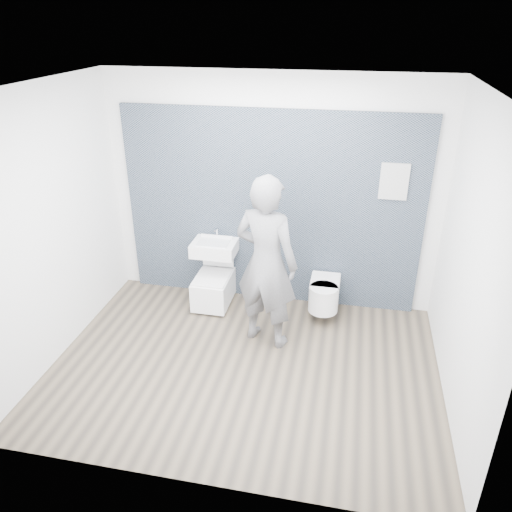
% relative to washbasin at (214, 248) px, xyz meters
% --- Properties ---
extents(ground, '(4.00, 4.00, 0.00)m').
position_rel_washbasin_xyz_m(ground, '(0.66, -1.24, -0.74)').
color(ground, brown).
rests_on(ground, ground).
extents(room_shell, '(4.00, 4.00, 4.00)m').
position_rel_washbasin_xyz_m(room_shell, '(0.66, -1.24, 1.00)').
color(room_shell, silver).
rests_on(room_shell, ground).
extents(tile_wall, '(3.60, 0.06, 2.40)m').
position_rel_washbasin_xyz_m(tile_wall, '(0.66, 0.23, -0.74)').
color(tile_wall, black).
rests_on(tile_wall, ground).
extents(washbasin, '(0.54, 0.40, 0.40)m').
position_rel_washbasin_xyz_m(washbasin, '(0.00, 0.00, 0.00)').
color(washbasin, white).
rests_on(washbasin, ground).
extents(toilet_square, '(0.43, 0.62, 0.83)m').
position_rel_washbasin_xyz_m(toilet_square, '(0.00, -0.10, -0.51)').
color(toilet_square, white).
rests_on(toilet_square, ground).
extents(toilet_rounded, '(0.35, 0.60, 0.32)m').
position_rel_washbasin_xyz_m(toilet_rounded, '(1.38, -0.10, -0.44)').
color(toilet_rounded, white).
rests_on(toilet_rounded, ground).
extents(info_placard, '(0.31, 0.03, 0.42)m').
position_rel_washbasin_xyz_m(info_placard, '(2.05, 0.19, -0.74)').
color(info_placard, white).
rests_on(info_placard, ground).
extents(visitor, '(0.81, 0.65, 1.94)m').
position_rel_washbasin_xyz_m(visitor, '(0.78, -0.72, 0.23)').
color(visitor, slate).
rests_on(visitor, ground).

